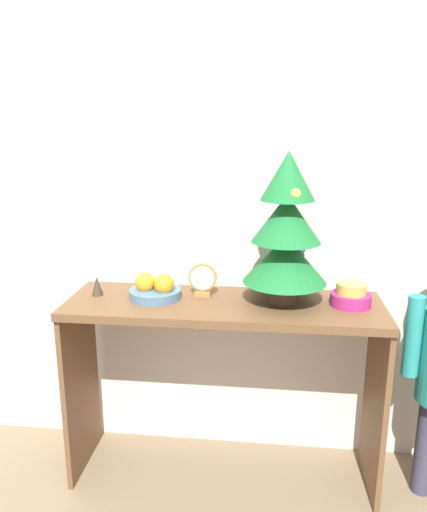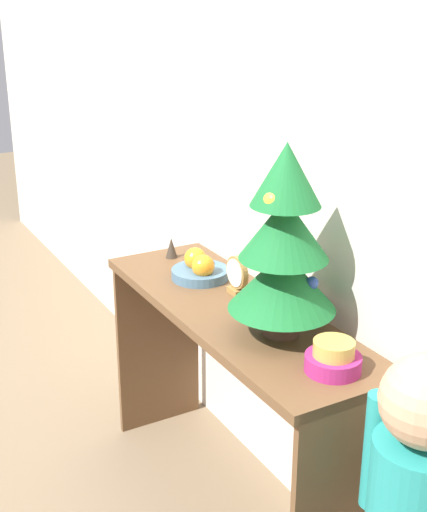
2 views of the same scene
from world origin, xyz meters
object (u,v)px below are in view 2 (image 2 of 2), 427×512
object	(u,v)px
figurine	(171,248)
desk_clock	(237,276)
fruit_bowl	(200,269)
child_figure	(416,499)
mini_tree	(284,245)
singing_bowl	(333,358)

from	to	relation	value
figurine	desk_clock	bearing A→B (deg)	5.14
fruit_bowl	child_figure	xyz separation A→B (m)	(1.07, -0.04, -0.16)
mini_tree	desk_clock	distance (m)	0.37
mini_tree	singing_bowl	distance (m)	0.33
mini_tree	desk_clock	size ratio (longest dim) A/B	4.31
child_figure	singing_bowl	bearing A→B (deg)	173.83
mini_tree	fruit_bowl	bearing A→B (deg)	-179.57
mini_tree	singing_bowl	size ratio (longest dim) A/B	3.76
singing_bowl	child_figure	world-z (taller)	child_figure
fruit_bowl	singing_bowl	distance (m)	0.71
mini_tree	desk_clock	world-z (taller)	mini_tree
desk_clock	child_figure	bearing A→B (deg)	-4.95
child_figure	figurine	bearing A→B (deg)	178.17
singing_bowl	child_figure	size ratio (longest dim) A/B	0.15
fruit_bowl	singing_bowl	world-z (taller)	fruit_bowl
figurine	singing_bowl	bearing A→B (deg)	-0.20
mini_tree	singing_bowl	bearing A→B (deg)	-0.70
figurine	fruit_bowl	bearing A→B (deg)	-1.00
fruit_bowl	figurine	distance (m)	0.22
mini_tree	figurine	world-z (taller)	mini_tree
mini_tree	child_figure	xyz separation A→B (m)	(0.59, -0.04, -0.40)
mini_tree	figurine	size ratio (longest dim) A/B	7.39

